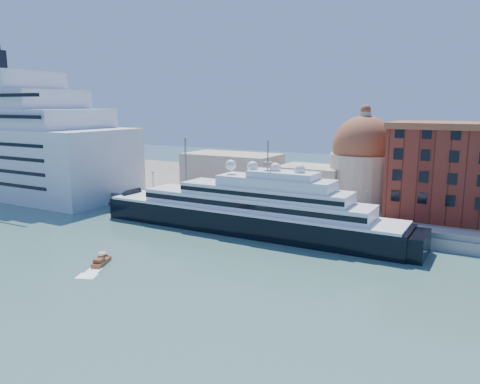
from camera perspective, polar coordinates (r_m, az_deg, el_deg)
The scene contains 9 objects.
ground at distance 94.20m, azimuth -8.43°, elevation -7.67°, with size 400.00×400.00×0.00m, color #3C6863.
quay at distance 121.40m, azimuth 1.43°, elevation -2.79°, with size 180.00×10.00×2.50m, color gray.
land at distance 158.07m, azimuth 8.44°, elevation 0.15°, with size 260.00×72.00×2.00m, color slate.
quay_fence at distance 117.13m, azimuth 0.40°, elevation -2.35°, with size 180.00×0.10×1.20m, color slate.
superyacht at distance 110.46m, azimuth -0.41°, elevation -2.48°, with size 84.18×11.67×25.16m.
service_barge at distance 143.67m, azimuth -20.58°, elevation -1.59°, with size 11.09×4.80×2.42m.
water_taxi at distance 91.90m, azimuth -16.59°, elevation -8.07°, with size 3.80×5.73×2.59m.
church at distance 138.31m, azimuth 8.43°, elevation 2.82°, with size 66.00×18.00×25.50m.
lamp_posts at distance 124.64m, azimuth -4.07°, elevation 1.57°, with size 120.80×2.40×18.00m.
Camera 1 is at (55.43, -70.30, 29.32)m, focal length 35.00 mm.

